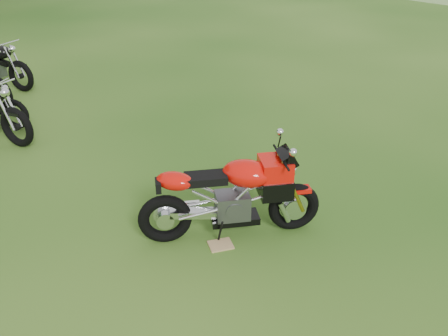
% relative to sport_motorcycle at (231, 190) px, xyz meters
% --- Properties ---
extents(ground, '(120.00, 120.00, 0.00)m').
position_rel_sport_motorcycle_xyz_m(ground, '(-0.52, -0.09, -0.59)').
color(ground, '#17450E').
rests_on(ground, ground).
extents(sport_motorcycle, '(1.99, 1.25, 1.18)m').
position_rel_sport_motorcycle_xyz_m(sport_motorcycle, '(0.00, 0.00, 0.00)').
color(sport_motorcycle, red).
rests_on(sport_motorcycle, ground).
extents(plywood_board, '(0.33, 0.31, 0.02)m').
position_rel_sport_motorcycle_xyz_m(plywood_board, '(-0.05, -0.24, -0.58)').
color(plywood_board, tan).
rests_on(plywood_board, ground).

